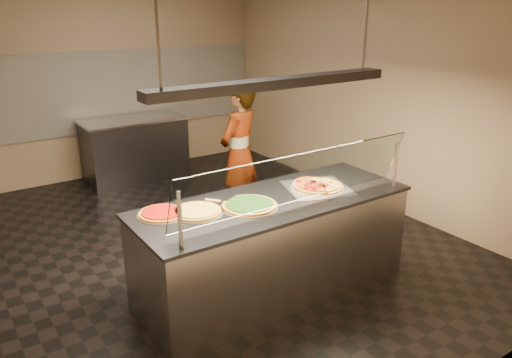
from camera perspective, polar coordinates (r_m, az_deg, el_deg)
ground at (r=5.75m, az=-5.84°, el=-7.28°), size 5.00×6.00×0.02m
wall_back at (r=8.00m, az=-16.81°, el=11.02°), size 5.00×0.02×3.00m
wall_front at (r=3.03m, az=21.49°, el=-2.63°), size 5.00×0.02×3.00m
wall_right at (r=6.76m, az=12.99°, el=9.93°), size 0.02×6.00×3.00m
tile_band at (r=8.00m, az=-16.60°, el=9.59°), size 4.90×0.02×1.20m
serving_counter at (r=4.61m, az=1.97°, el=-7.70°), size 2.53×0.94×0.93m
sneeze_guard at (r=4.05m, az=4.94°, el=0.06°), size 2.29×0.18×0.54m
perforated_tray at (r=4.70m, az=7.01°, el=-0.97°), size 0.71×0.71×0.01m
half_pizza_pepperoni at (r=4.63m, az=5.98°, el=-0.92°), size 0.36×0.52×0.05m
half_pizza_sausage at (r=4.77m, az=8.04°, el=-0.48°), size 0.36×0.52×0.04m
pizza_spinach at (r=4.25m, az=-0.79°, el=-2.98°), size 0.50×0.50×0.03m
pizza_cheese at (r=4.16m, az=-6.82°, el=-3.64°), size 0.44×0.44×0.03m
pizza_tomato at (r=4.16m, az=-10.70°, el=-3.85°), size 0.41×0.41×0.03m
pizza_spatula at (r=4.34m, az=-4.24°, el=-2.33°), size 0.28×0.17×0.02m
prep_table at (r=7.84m, az=-13.64°, el=3.40°), size 1.51×0.74×0.93m
worker at (r=5.98m, az=-1.91°, el=2.89°), size 0.74×0.64×1.72m
heat_lamp_housing at (r=4.14m, az=2.21°, el=10.88°), size 2.30×0.18×0.08m
lamp_rod_left at (r=3.60m, az=-11.31°, el=17.94°), size 0.02×0.02×1.01m
lamp_rod_right at (r=4.76m, az=12.58°, el=18.16°), size 0.02×0.02×1.01m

